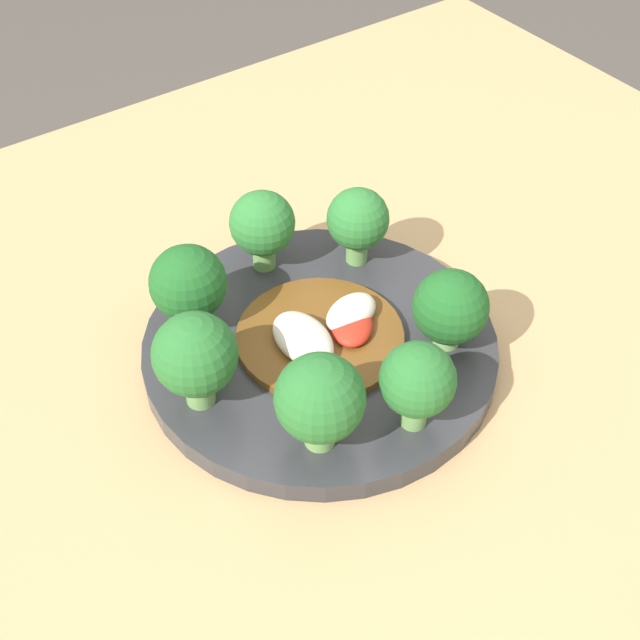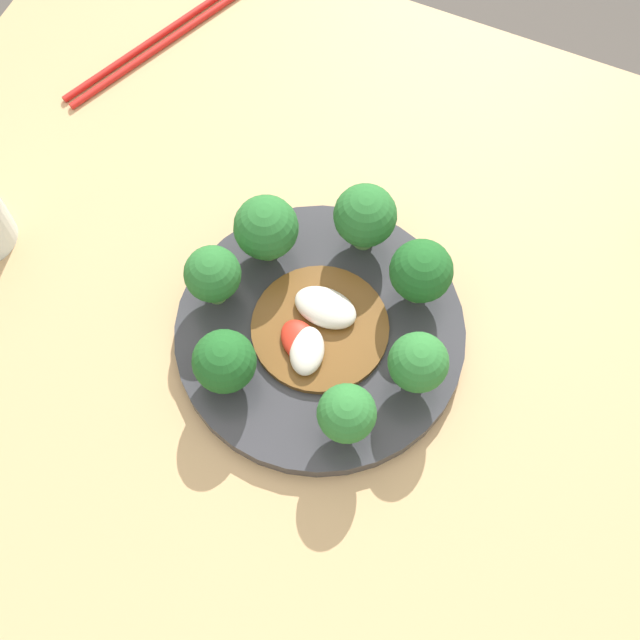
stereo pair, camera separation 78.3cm
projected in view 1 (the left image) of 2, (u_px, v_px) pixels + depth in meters
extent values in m
cube|color=tan|center=(374.00, 598.00, 0.89)|extent=(0.86, 0.89, 0.70)
cylinder|color=#333338|center=(320.00, 348.00, 0.64)|extent=(0.26, 0.26, 0.02)
cylinder|color=#70A356|center=(414.00, 411.00, 0.58)|extent=(0.02, 0.02, 0.02)
sphere|color=#286B2D|center=(418.00, 380.00, 0.56)|extent=(0.05, 0.05, 0.05)
cylinder|color=#7AAD5B|center=(320.00, 432.00, 0.57)|extent=(0.02, 0.02, 0.02)
sphere|color=#286B2D|center=(320.00, 398.00, 0.54)|extent=(0.06, 0.06, 0.06)
cylinder|color=#70A356|center=(200.00, 389.00, 0.59)|extent=(0.02, 0.02, 0.02)
sphere|color=#286B2D|center=(195.00, 354.00, 0.57)|extent=(0.06, 0.06, 0.06)
cylinder|color=#70A356|center=(357.00, 249.00, 0.69)|extent=(0.02, 0.02, 0.02)
sphere|color=#2D7533|center=(358.00, 219.00, 0.67)|extent=(0.05, 0.05, 0.05)
cylinder|color=#7AAD5B|center=(193.00, 316.00, 0.64)|extent=(0.02, 0.02, 0.02)
sphere|color=#1E5B23|center=(188.00, 283.00, 0.62)|extent=(0.05, 0.05, 0.05)
cylinder|color=#70A356|center=(264.00, 255.00, 0.69)|extent=(0.02, 0.02, 0.02)
sphere|color=#2D7533|center=(262.00, 223.00, 0.67)|extent=(0.05, 0.05, 0.05)
cylinder|color=#89B76B|center=(447.00, 336.00, 0.63)|extent=(0.02, 0.02, 0.01)
sphere|color=#1E5B23|center=(451.00, 307.00, 0.61)|extent=(0.05, 0.05, 0.05)
cylinder|color=brown|center=(320.00, 337.00, 0.64)|extent=(0.12, 0.12, 0.01)
ellipsoid|color=red|center=(351.00, 324.00, 0.64)|extent=(0.06, 0.05, 0.01)
ellipsoid|color=silver|center=(351.00, 313.00, 0.64)|extent=(0.04, 0.05, 0.02)
ellipsoid|color=silver|center=(303.00, 338.00, 0.62)|extent=(0.06, 0.04, 0.02)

